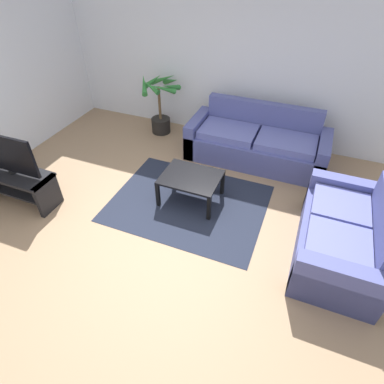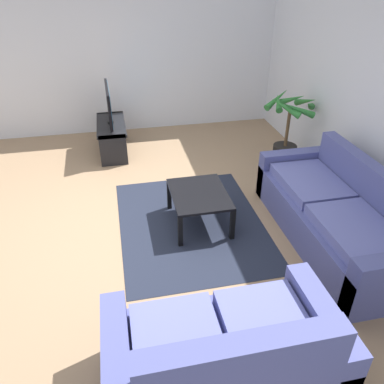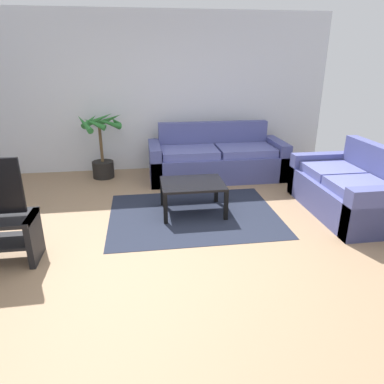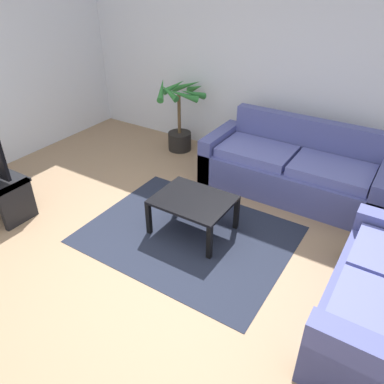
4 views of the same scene
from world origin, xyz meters
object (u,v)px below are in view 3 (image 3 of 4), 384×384
couch_loveseat (348,191)px  potted_palm (102,147)px  coffee_table (193,187)px  couch_main (217,160)px

couch_loveseat → potted_palm: bearing=149.5°
couch_loveseat → coffee_table: 2.07m
couch_main → coffee_table: size_ratio=2.79×
coffee_table → potted_palm: bearing=127.7°
couch_main → potted_palm: size_ratio=2.06×
couch_loveseat → coffee_table: (-2.05, 0.29, 0.07)m
couch_main → potted_palm: bearing=172.0°
couch_main → potted_palm: (-1.92, 0.27, 0.23)m
couch_main → coffee_table: (-0.62, -1.41, 0.06)m
coffee_table → couch_main: bearing=66.2°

